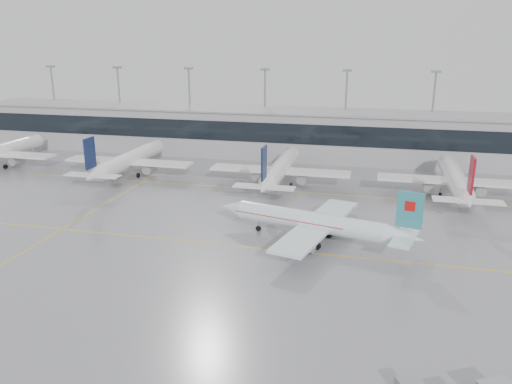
# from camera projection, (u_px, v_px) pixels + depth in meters

# --- Properties ---
(ground) EXTENTS (320.00, 320.00, 0.00)m
(ground) POSITION_uv_depth(u_px,v_px,m) (237.00, 246.00, 75.43)
(ground) COLOR gray
(ground) RESTS_ON ground
(taxi_line_main) EXTENTS (120.00, 0.25, 0.01)m
(taxi_line_main) POSITION_uv_depth(u_px,v_px,m) (237.00, 246.00, 75.43)
(taxi_line_main) COLOR yellow
(taxi_line_main) RESTS_ON ground
(taxi_line_north) EXTENTS (120.00, 0.25, 0.01)m
(taxi_line_north) POSITION_uv_depth(u_px,v_px,m) (276.00, 190.00, 103.32)
(taxi_line_north) COLOR yellow
(taxi_line_north) RESTS_ON ground
(taxi_line_cross) EXTENTS (0.25, 60.00, 0.01)m
(taxi_line_cross) POSITION_uv_depth(u_px,v_px,m) (109.00, 202.00, 96.11)
(taxi_line_cross) COLOR yellow
(taxi_line_cross) RESTS_ON ground
(terminal) EXTENTS (180.00, 15.00, 12.00)m
(terminal) POSITION_uv_depth(u_px,v_px,m) (300.00, 135.00, 131.33)
(terminal) COLOR #96969A
(terminal) RESTS_ON ground
(terminal_glass) EXTENTS (180.00, 0.20, 5.00)m
(terminal_glass) POSITION_uv_depth(u_px,v_px,m) (296.00, 134.00, 123.87)
(terminal_glass) COLOR black
(terminal_glass) RESTS_ON ground
(terminal_roof) EXTENTS (182.00, 16.00, 0.40)m
(terminal_roof) POSITION_uv_depth(u_px,v_px,m) (301.00, 111.00, 129.52)
(terminal_roof) COLOR gray
(terminal_roof) RESTS_ON ground
(light_masts) EXTENTS (156.40, 1.00, 22.60)m
(light_masts) POSITION_uv_depth(u_px,v_px,m) (305.00, 104.00, 134.77)
(light_masts) COLOR gray
(light_masts) RESTS_ON ground
(air_canada_jet) EXTENTS (32.71, 25.75, 10.00)m
(air_canada_jet) POSITION_uv_depth(u_px,v_px,m) (317.00, 223.00, 76.04)
(air_canada_jet) COLOR white
(air_canada_jet) RESTS_ON ground
(parked_jet_b) EXTENTS (29.64, 36.96, 11.72)m
(parked_jet_b) POSITION_uv_depth(u_px,v_px,m) (129.00, 160.00, 113.53)
(parked_jet_b) COLOR white
(parked_jet_b) RESTS_ON ground
(parked_jet_c) EXTENTS (29.64, 36.96, 11.72)m
(parked_jet_c) POSITION_uv_depth(u_px,v_px,m) (280.00, 169.00, 105.67)
(parked_jet_c) COLOR white
(parked_jet_c) RESTS_ON ground
(parked_jet_d) EXTENTS (29.64, 36.96, 11.72)m
(parked_jet_d) POSITION_uv_depth(u_px,v_px,m) (455.00, 179.00, 97.82)
(parked_jet_d) COLOR white
(parked_jet_d) RESTS_ON ground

